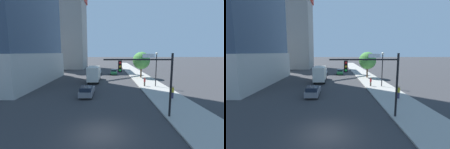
# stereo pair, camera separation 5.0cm
# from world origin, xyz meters

# --- Properties ---
(ground_plane) EXTENTS (400.00, 400.00, 0.00)m
(ground_plane) POSITION_xyz_m (0.00, 0.00, 0.00)
(ground_plane) COLOR #333335
(sidewalk) EXTENTS (5.12, 120.00, 0.15)m
(sidewalk) POSITION_xyz_m (8.62, 20.00, 0.07)
(sidewalk) COLOR #9E9B93
(sidewalk) RESTS_ON ground
(construction_building) EXTENTS (15.34, 19.35, 37.58)m
(construction_building) POSITION_xyz_m (-16.06, 51.22, 15.92)
(construction_building) COLOR #9E9B93
(construction_building) RESTS_ON ground
(traffic_light_pole) EXTENTS (6.42, 0.48, 6.04)m
(traffic_light_pole) POSITION_xyz_m (4.28, 2.83, 4.34)
(traffic_light_pole) COLOR black
(traffic_light_pole) RESTS_ON sidewalk
(street_lamp) EXTENTS (0.44, 0.44, 6.12)m
(street_lamp) POSITION_xyz_m (9.08, 15.99, 4.13)
(street_lamp) COLOR black
(street_lamp) RESTS_ON sidewalk
(street_tree) EXTENTS (4.17, 4.17, 6.23)m
(street_tree) POSITION_xyz_m (8.49, 26.00, 4.28)
(street_tree) COLOR brown
(street_tree) RESTS_ON sidewalk
(car_gray) EXTENTS (1.83, 4.49, 1.52)m
(car_gray) POSITION_xyz_m (-2.55, 10.46, 0.75)
(car_gray) COLOR slate
(car_gray) RESTS_ON ground
(car_green) EXTENTS (1.72, 4.00, 1.45)m
(car_green) POSITION_xyz_m (1.96, 32.33, 0.73)
(car_green) COLOR #1E6638
(car_green) RESTS_ON ground
(car_silver) EXTENTS (1.75, 4.48, 1.38)m
(car_silver) POSITION_xyz_m (-2.55, 32.50, 0.68)
(car_silver) COLOR #B7B7BC
(car_silver) RESTS_ON ground
(box_truck) EXTENTS (2.30, 7.91, 3.32)m
(box_truck) POSITION_xyz_m (-2.55, 21.38, 1.81)
(box_truck) COLOR silver
(box_truck) RESTS_ON ground
(pedestrian_red_shirt) EXTENTS (0.34, 0.34, 1.59)m
(pedestrian_red_shirt) POSITION_xyz_m (7.14, 16.24, 0.95)
(pedestrian_red_shirt) COLOR brown
(pedestrian_red_shirt) RESTS_ON sidewalk
(pedestrian_yellow_shirt) EXTENTS (0.34, 0.34, 1.66)m
(pedestrian_yellow_shirt) POSITION_xyz_m (9.14, 8.65, 1.00)
(pedestrian_yellow_shirt) COLOR #38334C
(pedestrian_yellow_shirt) RESTS_ON sidewalk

